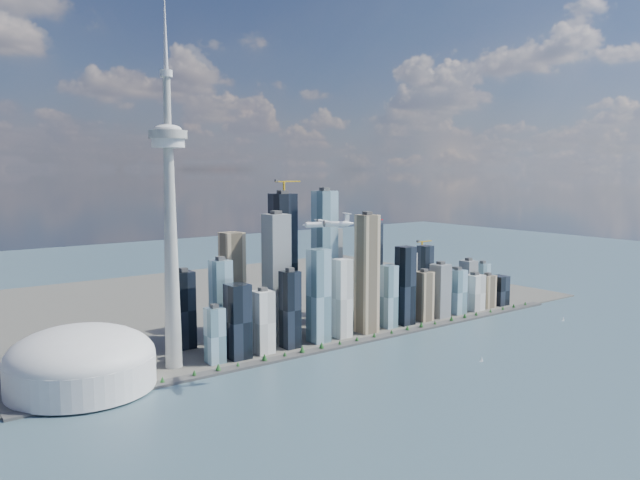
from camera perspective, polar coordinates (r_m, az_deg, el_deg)
ground at (r=932.97m, az=12.80°, el=-12.72°), size 4000.00×4000.00×0.00m
seawall at (r=1102.66m, az=2.76°, el=-9.44°), size 1100.00×22.00×4.00m
land at (r=1468.04m, az=-8.52°, el=-5.50°), size 1400.00×900.00×3.00m
shoreline_trees at (r=1100.83m, az=2.76°, el=-9.10°), size 960.53×7.20×8.80m
skyscraper_cluster at (r=1185.24m, az=2.34°, el=-4.02°), size 736.00×142.00×283.03m
needle_tower at (r=957.29m, az=-13.55°, el=2.20°), size 56.00×56.00×550.50m
dome_stadium at (r=937.50m, az=-20.99°, el=-10.36°), size 200.00×200.00×86.00m
airplane at (r=860.47m, az=0.75°, el=1.52°), size 74.78×66.73×18.53m
sailboat_west at (r=1040.87m, az=14.55°, el=-10.56°), size 6.64×3.58×9.31m
sailboat_east at (r=1359.97m, az=21.35°, el=-6.78°), size 6.43×2.96×8.90m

